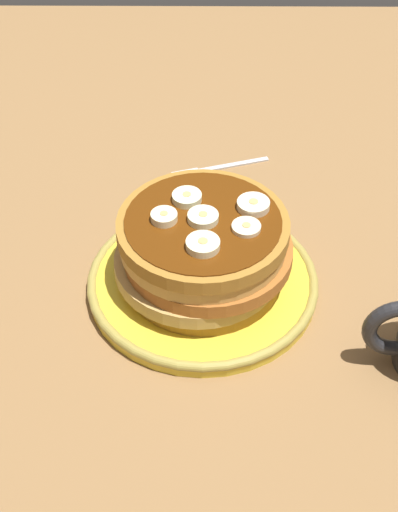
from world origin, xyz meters
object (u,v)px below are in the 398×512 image
object	(u,v)px
fork	(212,167)
banana_slice_0	(200,215)
banana_slice_1	(242,228)
banana_slice_4	(249,205)
banana_slice_2	(160,215)
plate	(199,282)
banana_slice_3	(196,245)
banana_slice_5	(183,198)
pancake_stack	(200,249)

from	to	relation	value
fork	banana_slice_0	bearing A→B (deg)	86.15
banana_slice_1	banana_slice_4	distance (cm)	3.37
banana_slice_1	banana_slice_2	world-z (taller)	banana_slice_2
plate	banana_slice_0	world-z (taller)	banana_slice_0
banana_slice_1	fork	distance (cm)	24.94
banana_slice_2	banana_slice_3	size ratio (longest dim) A/B	0.81
plate	banana_slice_1	xyz separation A→B (cm)	(-4.25, 1.28, 8.80)
banana_slice_2	banana_slice_5	xyz separation A→B (cm)	(-2.21, -2.83, -0.03)
banana_slice_1	banana_slice_4	xyz separation A→B (cm)	(-0.83, -3.26, 0.17)
banana_slice_2	banana_slice_4	world-z (taller)	same
pancake_stack	banana_slice_3	bearing A→B (deg)	85.87
banana_slice_0	banana_slice_5	bearing A→B (deg)	-57.65
banana_slice_2	fork	bearing A→B (deg)	-104.08
plate	fork	xyz separation A→B (cm)	(-1.48, -21.60, -0.72)
banana_slice_1	banana_slice_4	world-z (taller)	banana_slice_4
fork	banana_slice_5	bearing A→B (deg)	80.35
banana_slice_4	banana_slice_3	bearing A→B (deg)	48.53
banana_slice_1	banana_slice_3	distance (cm)	5.25
banana_slice_2	banana_slice_3	distance (cm)	5.65
banana_slice_0	banana_slice_5	xyz separation A→B (cm)	(1.71, -2.71, 0.01)
banana_slice_4	banana_slice_2	bearing A→B (deg)	10.67
plate	banana_slice_4	size ratio (longest dim) A/B	7.42
banana_slice_3	fork	bearing A→B (deg)	-93.80
pancake_stack	banana_slice_2	bearing A→B (deg)	-3.20
banana_slice_2	banana_slice_0	bearing A→B (deg)	-178.15
banana_slice_2	banana_slice_4	bearing A→B (deg)	-169.33
banana_slice_5	fork	bearing A→B (deg)	-99.65
banana_slice_2	banana_slice_5	world-z (taller)	same
pancake_stack	banana_slice_3	distance (cm)	5.99
plate	banana_slice_3	xyz separation A→B (cm)	(0.23, 4.03, 8.98)
banana_slice_3	fork	world-z (taller)	banana_slice_3
banana_slice_2	banana_slice_1	bearing A→B (deg)	169.01
plate	banana_slice_0	xyz separation A→B (cm)	(-0.05, -0.42, 8.95)
pancake_stack	banana_slice_0	bearing A→B (deg)	-87.20
banana_slice_3	banana_slice_5	distance (cm)	7.30
banana_slice_1	banana_slice_3	bearing A→B (deg)	31.51
banana_slice_2	plate	bearing A→B (deg)	175.66
banana_slice_1	fork	xyz separation A→B (cm)	(2.77, -22.89, -9.52)
banana_slice_3	banana_slice_5	xyz separation A→B (cm)	(1.44, -7.15, -0.02)
pancake_stack	fork	xyz separation A→B (cm)	(-1.41, -21.53, -5.34)
pancake_stack	banana_slice_1	distance (cm)	6.06
banana_slice_4	banana_slice_5	size ratio (longest dim) A/B	1.09
banana_slice_5	banana_slice_4	bearing A→B (deg)	170.34
banana_slice_3	fork	distance (cm)	27.46
banana_slice_0	banana_slice_2	bearing A→B (deg)	1.85
banana_slice_4	banana_slice_5	bearing A→B (deg)	-9.66
banana_slice_3	fork	xyz separation A→B (cm)	(-1.70, -25.63, -9.70)
banana_slice_3	banana_slice_0	bearing A→B (deg)	-93.59
plate	fork	size ratio (longest dim) A/B	1.95
banana_slice_1	pancake_stack	bearing A→B (deg)	-17.98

